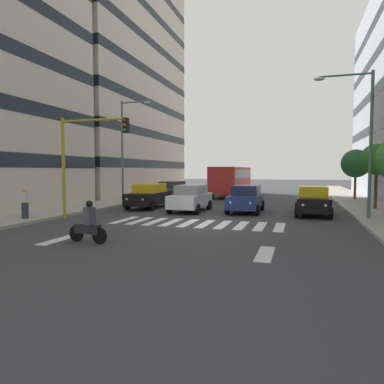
{
  "coord_description": "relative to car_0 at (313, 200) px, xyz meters",
  "views": [
    {
      "loc": [
        -4.91,
        16.63,
        2.66
      ],
      "look_at": [
        1.19,
        -3.01,
        1.38
      ],
      "focal_mm": 32.51,
      "sensor_mm": 36.0,
      "label": 1
    }
  ],
  "objects": [
    {
      "name": "car_0",
      "position": [
        0.0,
        0.0,
        0.0
      ],
      "size": [
        2.02,
        4.44,
        1.72
      ],
      "color": "black",
      "rests_on": "ground_plane"
    },
    {
      "name": "car_3",
      "position": [
        10.93,
        -0.64,
        0.0
      ],
      "size": [
        2.02,
        4.44,
        1.72
      ],
      "color": "black",
      "rests_on": "ground_plane"
    },
    {
      "name": "street_tree_1",
      "position": [
        -4.04,
        -3.61,
        2.48
      ],
      "size": [
        2.07,
        2.07,
        4.27
      ],
      "color": "#513823",
      "rests_on": "sidewalk_left"
    },
    {
      "name": "building_right_block_0",
      "position": [
        21.19,
        -15.09,
        14.39
      ],
      "size": [
        8.67,
        22.42,
        30.56
      ],
      "color": "beige",
      "rests_on": "ground_plane"
    },
    {
      "name": "traffic_light_gantry",
      "position": [
        11.94,
        5.83,
        2.79
      ],
      "size": [
        4.03,
        0.36,
        5.5
      ],
      "color": "#AD991E",
      "rests_on": "ground_plane"
    },
    {
      "name": "car_2",
      "position": [
        7.53,
        0.35,
        0.0
      ],
      "size": [
        2.02,
        4.44,
        1.72
      ],
      "color": "silver",
      "rests_on": "ground_plane"
    },
    {
      "name": "street_lamp_left",
      "position": [
        -2.27,
        1.81,
        3.9
      ],
      "size": [
        2.95,
        0.28,
        7.64
      ],
      "color": "#4C6B56",
      "rests_on": "sidewalk_left"
    },
    {
      "name": "motorcycle_with_rider",
      "position": [
        8.15,
        10.91,
        -0.24
      ],
      "size": [
        1.7,
        0.41,
        1.57
      ],
      "color": "black",
      "rests_on": "ground_plane"
    },
    {
      "name": "car_row2_0",
      "position": [
        11.32,
        -6.27,
        0.0
      ],
      "size": [
        2.02,
        4.44,
        1.72
      ],
      "color": "#474C51",
      "rests_on": "ground_plane"
    },
    {
      "name": "street_lamp_right",
      "position": [
        13.72,
        -2.62,
        3.99
      ],
      "size": [
        2.5,
        0.28,
        7.9
      ],
      "color": "#4C6B56",
      "rests_on": "sidewalk_right"
    },
    {
      "name": "lane_arrow_0",
      "position": [
        1.78,
        10.72,
        -0.88
      ],
      "size": [
        0.5,
        2.2,
        0.01
      ],
      "primitive_type": "cube",
      "color": "silver",
      "rests_on": "ground_plane"
    },
    {
      "name": "car_1",
      "position": [
        4.02,
        -0.27,
        0.0
      ],
      "size": [
        2.02,
        4.44,
        1.72
      ],
      "color": "navy",
      "rests_on": "ground_plane"
    },
    {
      "name": "lane_arrow_1",
      "position": [
        9.58,
        10.72,
        -0.88
      ],
      "size": [
        0.5,
        2.2,
        0.01
      ],
      "primitive_type": "cube",
      "color": "silver",
      "rests_on": "ground_plane"
    },
    {
      "name": "ground_plane",
      "position": [
        5.68,
        5.22,
        -0.89
      ],
      "size": [
        180.0,
        180.0,
        0.0
      ],
      "primitive_type": "plane",
      "color": "#38383A"
    },
    {
      "name": "street_tree_2",
      "position": [
        -3.88,
        -11.35,
        2.38
      ],
      "size": [
        2.45,
        2.45,
        4.35
      ],
      "color": "#513823",
      "rests_on": "sidewalk_left"
    },
    {
      "name": "bus_behind_traffic",
      "position": [
        7.53,
        -13.85,
        0.97
      ],
      "size": [
        2.78,
        10.5,
        3.0
      ],
      "color": "red",
      "rests_on": "ground_plane"
    },
    {
      "name": "crosswalk_markings",
      "position": [
        5.68,
        5.22,
        -0.88
      ],
      "size": [
        8.55,
        2.8,
        0.01
      ],
      "color": "silver",
      "rests_on": "ground_plane"
    },
    {
      "name": "sidewalk_right",
      "position": [
        15.18,
        5.22,
        -0.81
      ],
      "size": [
        3.4,
        90.0,
        0.15
      ],
      "primitive_type": "cube",
      "color": "#9E998E",
      "rests_on": "ground_plane"
    },
    {
      "name": "pedestrian_waiting",
      "position": [
        14.47,
        7.18,
        0.11
      ],
      "size": [
        0.36,
        0.24,
        1.63
      ],
      "color": "#2D3347",
      "rests_on": "sidewalk_right"
    }
  ]
}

